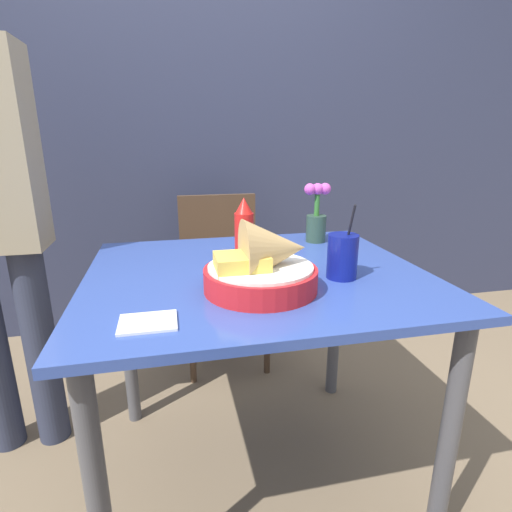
# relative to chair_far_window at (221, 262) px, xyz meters

# --- Properties ---
(ground_plane) EXTENTS (12.00, 12.00, 0.00)m
(ground_plane) POSITION_rel_chair_far_window_xyz_m (-0.00, -0.85, -0.50)
(ground_plane) COLOR #7A664C
(wall_window) EXTENTS (7.00, 0.06, 2.60)m
(wall_window) POSITION_rel_chair_far_window_xyz_m (-0.00, 0.43, 0.80)
(wall_window) COLOR #2D334C
(wall_window) RESTS_ON ground_plane
(dining_table) EXTENTS (0.99, 0.86, 0.74)m
(dining_table) POSITION_rel_chair_far_window_xyz_m (-0.00, -0.85, 0.13)
(dining_table) COLOR #334C9E
(dining_table) RESTS_ON ground_plane
(chair_far_window) EXTENTS (0.40, 0.40, 0.84)m
(chair_far_window) POSITION_rel_chair_far_window_xyz_m (0.00, 0.00, 0.00)
(chair_far_window) COLOR #473323
(chair_far_window) RESTS_ON ground_plane
(food_basket) EXTENTS (0.30, 0.30, 0.19)m
(food_basket) POSITION_rel_chair_far_window_xyz_m (-0.01, -1.00, 0.30)
(food_basket) COLOR red
(food_basket) RESTS_ON dining_table
(ketchup_bottle) EXTENTS (0.06, 0.06, 0.20)m
(ketchup_bottle) POSITION_rel_chair_far_window_xyz_m (-0.02, -0.73, 0.33)
(ketchup_bottle) COLOR red
(ketchup_bottle) RESTS_ON dining_table
(drink_cup) EXTENTS (0.09, 0.09, 0.21)m
(drink_cup) POSITION_rel_chair_far_window_xyz_m (0.22, -0.96, 0.29)
(drink_cup) COLOR navy
(drink_cup) RESTS_ON dining_table
(flower_vase) EXTENTS (0.10, 0.07, 0.22)m
(flower_vase) POSITION_rel_chair_far_window_xyz_m (0.29, -0.56, 0.33)
(flower_vase) COLOR #2D4738
(flower_vase) RESTS_ON dining_table
(napkin) EXTENTS (0.12, 0.10, 0.01)m
(napkin) POSITION_rel_chair_far_window_xyz_m (-0.30, -1.14, 0.24)
(napkin) COLOR white
(napkin) RESTS_ON dining_table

